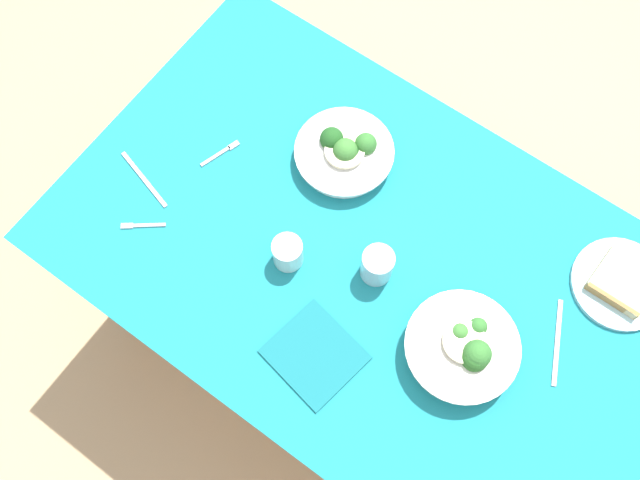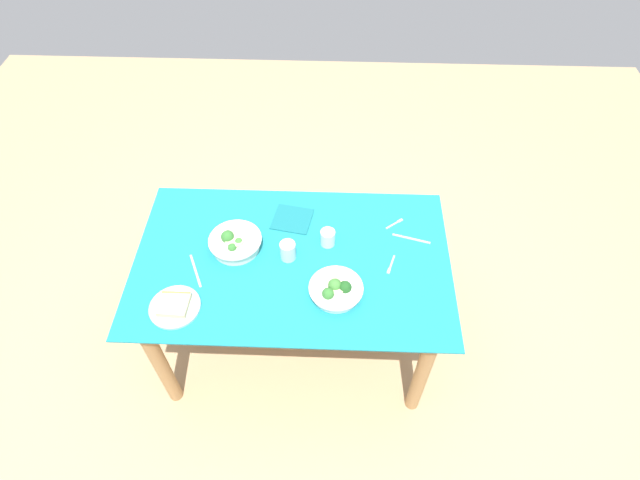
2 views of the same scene
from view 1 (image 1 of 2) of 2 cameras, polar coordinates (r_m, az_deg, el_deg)
name	(u,v)px [view 1 (image 1 of 2)]	position (r m, az deg, el deg)	size (l,w,h in m)	color
ground_plane	(357,337)	(2.36, 2.97, -7.78)	(6.00, 6.00, 0.00)	tan
dining_table	(370,277)	(1.74, 4.00, -3.01)	(1.46, 0.90, 0.76)	#197A84
broccoli_bowl_far	(345,152)	(1.70, 1.99, 7.03)	(0.24, 0.24, 0.08)	white
broccoli_bowl_near	(463,349)	(1.56, 11.35, -8.53)	(0.25, 0.25, 0.10)	silver
bread_side_plate	(621,284)	(1.73, 22.95, -3.23)	(0.22, 0.22, 0.04)	#99C6D1
water_glass_center	(377,265)	(1.58, 4.61, -2.02)	(0.07, 0.07, 0.09)	silver
water_glass_side	(288,253)	(1.59, -2.60, -1.02)	(0.07, 0.07, 0.08)	silver
fork_by_far_bowl	(221,153)	(1.75, -7.91, 6.91)	(0.04, 0.11, 0.00)	#B7B7BC
fork_by_near_bowl	(141,225)	(1.70, -14.15, 1.14)	(0.09, 0.07, 0.00)	#B7B7BC
table_knife_left	(144,179)	(1.75, -13.90, 4.74)	(0.18, 0.01, 0.00)	#B7B7BC
table_knife_right	(557,342)	(1.65, 18.47, -7.77)	(0.19, 0.01, 0.00)	#B7B7BC
napkin_folded_upper	(315,354)	(1.56, -0.42, -9.15)	(0.18, 0.17, 0.01)	#156870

